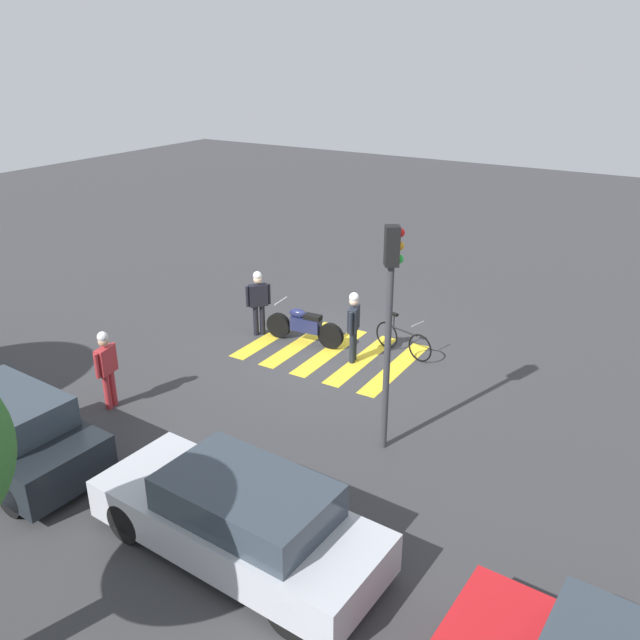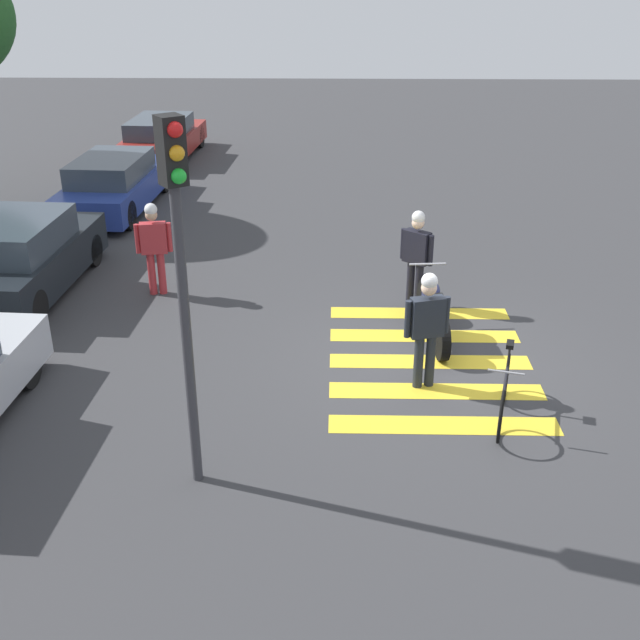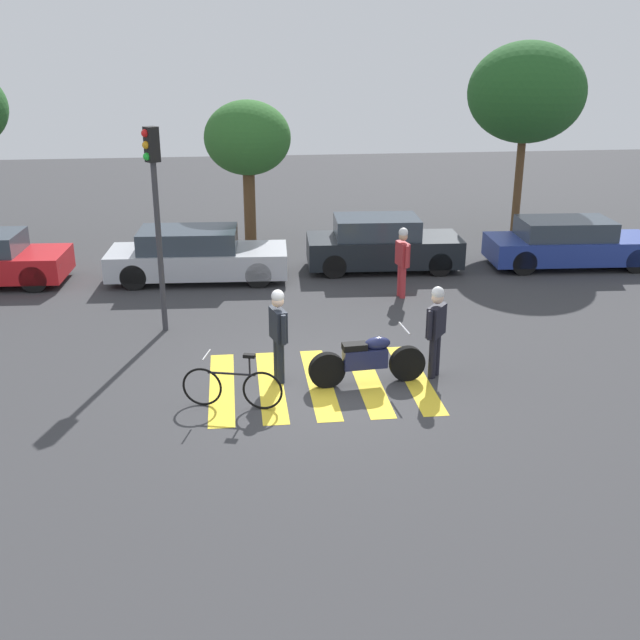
% 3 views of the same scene
% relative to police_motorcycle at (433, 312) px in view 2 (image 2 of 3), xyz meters
% --- Properties ---
extents(ground_plane, '(60.00, 60.00, 0.00)m').
position_rel_police_motorcycle_xyz_m(ground_plane, '(-0.86, 0.12, -0.47)').
color(ground_plane, '#38383A').
extents(police_motorcycle, '(2.19, 0.62, 1.05)m').
position_rel_police_motorcycle_xyz_m(police_motorcycle, '(0.00, 0.00, 0.00)').
color(police_motorcycle, black).
rests_on(police_motorcycle, ground_plane).
extents(leaning_bicycle, '(1.71, 0.58, 1.01)m').
position_rel_police_motorcycle_xyz_m(leaning_bicycle, '(-2.46, -0.69, -0.08)').
color(leaning_bicycle, black).
rests_on(leaning_bicycle, ground_plane).
extents(officer_on_foot, '(0.32, 0.65, 1.78)m').
position_rel_police_motorcycle_xyz_m(officer_on_foot, '(-1.60, 0.30, 0.56)').
color(officer_on_foot, '#1E232D').
rests_on(officer_on_foot, ground_plane).
extents(officer_by_motorcycle, '(0.45, 0.54, 1.77)m').
position_rel_police_motorcycle_xyz_m(officer_by_motorcycle, '(1.31, 0.19, 0.55)').
color(officer_by_motorcycle, black).
rests_on(officer_by_motorcycle, ground_plane).
extents(pedestrian_bystander, '(0.28, 0.65, 1.74)m').
position_rel_police_motorcycle_xyz_m(pedestrian_bystander, '(1.73, 4.91, 0.53)').
color(pedestrian_bystander, '#B22D33').
rests_on(pedestrian_bystander, ground_plane).
extents(crosswalk_stripes, '(4.05, 3.11, 0.01)m').
position_rel_police_motorcycle_xyz_m(crosswalk_stripes, '(-0.86, 0.12, -0.46)').
color(crosswalk_stripes, yellow).
rests_on(crosswalk_stripes, ground_plane).
extents(car_black_suv, '(4.26, 1.93, 1.47)m').
position_rel_police_motorcycle_xyz_m(car_black_suv, '(1.71, 7.36, 0.23)').
color(car_black_suv, black).
rests_on(car_black_suv, ground_plane).
extents(car_blue_hatchback, '(4.67, 1.95, 1.34)m').
position_rel_police_motorcycle_xyz_m(car_blue_hatchback, '(6.96, 7.03, 0.18)').
color(car_blue_hatchback, black).
rests_on(car_blue_hatchback, ground_plane).
extents(car_maroon_wagon, '(4.52, 2.03, 1.26)m').
position_rel_police_motorcycle_xyz_m(car_maroon_wagon, '(12.21, 6.96, 0.15)').
color(car_maroon_wagon, black).
rests_on(car_maroon_wagon, ground_plane).
extents(traffic_light_pole, '(0.35, 0.33, 4.34)m').
position_rel_police_motorcycle_xyz_m(traffic_light_pole, '(-3.90, 3.24, 2.44)').
color(traffic_light_pole, '#38383D').
rests_on(traffic_light_pole, ground_plane).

